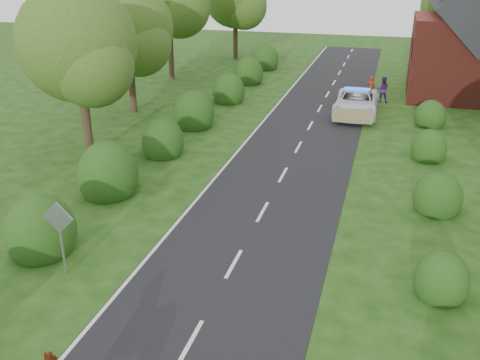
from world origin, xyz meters
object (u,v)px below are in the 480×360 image
(police_van, at_px, (356,103))
(pedestrian_purple, at_px, (383,89))
(road_sign, at_px, (59,228))
(pedestrian_red, at_px, (371,87))

(police_van, distance_m, pedestrian_purple, 3.97)
(road_sign, bearing_deg, pedestrian_red, 72.66)
(road_sign, bearing_deg, pedestrian_purple, 70.42)
(road_sign, height_order, police_van, road_sign)
(pedestrian_red, distance_m, pedestrian_purple, 1.17)
(police_van, bearing_deg, road_sign, -109.86)
(police_van, xyz_separation_m, pedestrian_red, (0.66, 4.51, 0.01))
(road_sign, distance_m, pedestrian_red, 26.93)
(pedestrian_purple, bearing_deg, police_van, 65.64)
(road_sign, relative_size, police_van, 0.44)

